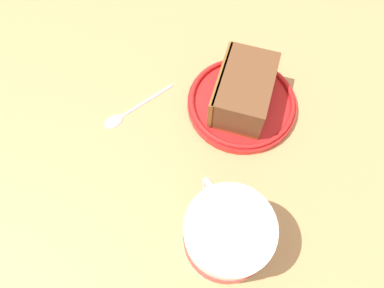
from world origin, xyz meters
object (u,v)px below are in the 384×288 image
Objects in this scene: small_plate at (243,104)px; tea_mug at (226,236)px; cake_slice at (245,91)px; teaspoon at (125,113)px.

small_plate is 20.91cm from tea_mug.
cake_slice is at bearing -148.81° from tea_mug.
cake_slice is (0.11, -0.25, 3.27)cm from small_plate.
tea_mug is at bearing 31.19° from cake_slice.
small_plate is 3.28cm from cake_slice.
tea_mug reaches higher than cake_slice.
small_plate is 17.81cm from teaspoon.
cake_slice is 17.96cm from teaspoon.
tea_mug is 0.96× the size of teaspoon.
teaspoon is at bearing -44.90° from small_plate.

